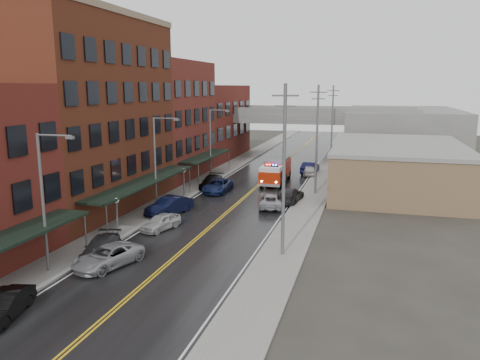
# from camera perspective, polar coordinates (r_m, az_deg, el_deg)

# --- Properties ---
(ground) EXTENTS (220.00, 220.00, 0.00)m
(ground) POSITION_cam_1_polar(r_m,az_deg,el_deg) (23.65, -20.91, -19.37)
(ground) COLOR #2D2B26
(ground) RESTS_ON ground
(road) EXTENTS (11.00, 160.00, 0.02)m
(road) POSITION_cam_1_polar(r_m,az_deg,el_deg) (49.22, 0.11, -2.52)
(road) COLOR black
(road) RESTS_ON ground
(sidewalk_left) EXTENTS (3.00, 160.00, 0.15)m
(sidewalk_left) POSITION_cam_1_polar(r_m,az_deg,el_deg) (51.58, -7.74, -1.91)
(sidewalk_left) COLOR slate
(sidewalk_left) RESTS_ON ground
(sidewalk_right) EXTENTS (3.00, 160.00, 0.15)m
(sidewalk_right) POSITION_cam_1_polar(r_m,az_deg,el_deg) (47.84, 8.58, -2.98)
(sidewalk_right) COLOR slate
(sidewalk_right) RESTS_ON ground
(curb_left) EXTENTS (0.30, 160.00, 0.15)m
(curb_left) POSITION_cam_1_polar(r_m,az_deg,el_deg) (50.96, -6.03, -2.03)
(curb_left) COLOR gray
(curb_left) RESTS_ON ground
(curb_right) EXTENTS (0.30, 160.00, 0.15)m
(curb_right) POSITION_cam_1_polar(r_m,az_deg,el_deg) (48.06, 6.62, -2.86)
(curb_right) COLOR gray
(curb_right) RESTS_ON ground
(brick_building_b) EXTENTS (9.00, 20.00, 18.00)m
(brick_building_b) POSITION_cam_1_polar(r_m,az_deg,el_deg) (47.03, -18.24, 7.36)
(brick_building_b) COLOR #5B2818
(brick_building_b) RESTS_ON ground
(brick_building_c) EXTENTS (9.00, 15.00, 15.00)m
(brick_building_c) POSITION_cam_1_polar(r_m,az_deg,el_deg) (62.42, -9.20, 7.23)
(brick_building_c) COLOR maroon
(brick_building_c) RESTS_ON ground
(brick_building_far) EXTENTS (9.00, 20.00, 12.00)m
(brick_building_far) POSITION_cam_1_polar(r_m,az_deg,el_deg) (78.72, -3.82, 7.07)
(brick_building_far) COLOR maroon
(brick_building_far) RESTS_ON ground
(tan_building) EXTENTS (14.00, 22.00, 5.00)m
(tan_building) POSITION_cam_1_polar(r_m,az_deg,el_deg) (56.92, 18.64, 1.33)
(tan_building) COLOR brown
(tan_building) RESTS_ON ground
(right_far_block) EXTENTS (18.00, 30.00, 8.00)m
(right_far_block) POSITION_cam_1_polar(r_m,az_deg,el_deg) (86.58, 19.08, 5.54)
(right_far_block) COLOR slate
(right_far_block) RESTS_ON ground
(awning_1) EXTENTS (2.60, 18.00, 3.09)m
(awning_1) POSITION_cam_1_polar(r_m,az_deg,el_deg) (44.86, -11.58, -0.22)
(awning_1) COLOR black
(awning_1) RESTS_ON ground
(awning_2) EXTENTS (2.60, 13.00, 3.09)m
(awning_2) POSITION_cam_1_polar(r_m,az_deg,el_deg) (60.72, -4.07, 2.95)
(awning_2) COLOR black
(awning_2) RESTS_ON ground
(globe_lamp_1) EXTENTS (0.44, 0.44, 3.12)m
(globe_lamp_1) POSITION_cam_1_polar(r_m,az_deg,el_deg) (38.53, -14.81, -3.30)
(globe_lamp_1) COLOR #59595B
(globe_lamp_1) RESTS_ON ground
(globe_lamp_2) EXTENTS (0.44, 0.44, 3.12)m
(globe_lamp_2) POSITION_cam_1_polar(r_m,az_deg,el_deg) (50.78, -6.87, 0.48)
(globe_lamp_2) COLOR #59595B
(globe_lamp_2) RESTS_ON ground
(street_lamp_0) EXTENTS (2.64, 0.22, 9.00)m
(street_lamp_0) POSITION_cam_1_polar(r_m,az_deg,el_deg) (31.54, -22.61, -1.64)
(street_lamp_0) COLOR #59595B
(street_lamp_0) RESTS_ON ground
(street_lamp_1) EXTENTS (2.64, 0.22, 9.00)m
(street_lamp_1) POSITION_cam_1_polar(r_m,az_deg,el_deg) (44.95, -10.04, 2.70)
(street_lamp_1) COLOR #59595B
(street_lamp_1) RESTS_ON ground
(street_lamp_2) EXTENTS (2.64, 0.22, 9.00)m
(street_lamp_2) POSITION_cam_1_polar(r_m,az_deg,el_deg) (59.66, -3.41, 4.94)
(street_lamp_2) COLOR #59595B
(street_lamp_2) RESTS_ON ground
(utility_pole_0) EXTENTS (1.80, 0.24, 12.00)m
(utility_pole_0) POSITION_cam_1_polar(r_m,az_deg,el_deg) (32.03, 5.38, 1.42)
(utility_pole_0) COLOR #59595B
(utility_pole_0) RESTS_ON ground
(utility_pole_1) EXTENTS (1.80, 0.24, 12.00)m
(utility_pole_1) POSITION_cam_1_polar(r_m,az_deg,el_deg) (51.66, 9.36, 5.08)
(utility_pole_1) COLOR #59595B
(utility_pole_1) RESTS_ON ground
(utility_pole_2) EXTENTS (1.80, 0.24, 12.00)m
(utility_pole_2) POSITION_cam_1_polar(r_m,az_deg,el_deg) (71.49, 11.16, 6.71)
(utility_pole_2) COLOR #59595B
(utility_pole_2) RESTS_ON ground
(overpass) EXTENTS (40.00, 10.00, 7.50)m
(overpass) POSITION_cam_1_polar(r_m,az_deg,el_deg) (79.31, 6.33, 7.05)
(overpass) COLOR slate
(overpass) RESTS_ON ground
(fire_truck) EXTENTS (3.28, 8.11, 2.95)m
(fire_truck) POSITION_cam_1_polar(r_m,az_deg,el_deg) (58.01, 4.36, 1.17)
(fire_truck) COLOR #B22208
(fire_truck) RESTS_ON ground
(parked_car_left_1) EXTENTS (2.34, 4.32, 1.35)m
(parked_car_left_1) POSITION_cam_1_polar(r_m,az_deg,el_deg) (27.82, -26.73, -13.49)
(parked_car_left_1) COLOR black
(parked_car_left_1) RESTS_ON ground
(parked_car_left_2) EXTENTS (3.76, 5.52, 1.40)m
(parked_car_left_2) POSITION_cam_1_polar(r_m,az_deg,el_deg) (32.65, -15.79, -8.96)
(parked_car_left_2) COLOR gray
(parked_car_left_2) RESTS_ON ground
(parked_car_left_3) EXTENTS (3.09, 5.18, 1.41)m
(parked_car_left_3) POSITION_cam_1_polar(r_m,az_deg,el_deg) (34.44, -16.60, -7.94)
(parked_car_left_3) COLOR #242426
(parked_car_left_3) RESTS_ON ground
(parked_car_left_4) EXTENTS (2.62, 4.26, 1.35)m
(parked_car_left_4) POSITION_cam_1_polar(r_m,az_deg,el_deg) (39.76, -9.64, -5.07)
(parked_car_left_4) COLOR #B3B3B3
(parked_car_left_4) RESTS_ON ground
(parked_car_left_5) EXTENTS (3.30, 5.34, 1.66)m
(parked_car_left_5) POSITION_cam_1_polar(r_m,az_deg,el_deg) (44.25, -8.61, -3.15)
(parked_car_left_5) COLOR black
(parked_car_left_5) RESTS_ON ground
(parked_car_left_6) EXTENTS (2.51, 5.36, 1.48)m
(parked_car_left_6) POSITION_cam_1_polar(r_m,az_deg,el_deg) (53.07, -2.72, -0.71)
(parked_car_left_6) COLOR #14214D
(parked_car_left_6) RESTS_ON ground
(parked_car_left_7) EXTENTS (2.45, 5.23, 1.48)m
(parked_car_left_7) POSITION_cam_1_polar(r_m,az_deg,el_deg) (55.23, -3.49, -0.24)
(parked_car_left_7) COLOR black
(parked_car_left_7) RESTS_ON ground
(parked_car_right_0) EXTENTS (3.12, 5.21, 1.36)m
(parked_car_right_0) POSITION_cam_1_polar(r_m,az_deg,el_deg) (46.47, 3.77, -2.54)
(parked_car_right_0) COLOR #97989E
(parked_car_right_0) RESTS_ON ground
(parked_car_right_1) EXTENTS (2.66, 5.48, 1.54)m
(parked_car_right_1) POSITION_cam_1_polar(r_m,az_deg,el_deg) (48.66, 6.01, -1.83)
(parked_car_right_1) COLOR black
(parked_car_right_1) RESTS_ON ground
(parked_car_right_2) EXTENTS (2.65, 4.42, 1.41)m
(parked_car_right_2) POSITION_cam_1_polar(r_m,az_deg,el_deg) (63.72, 8.36, 1.18)
(parked_car_right_2) COLOR #B4B4B4
(parked_car_right_2) RESTS_ON ground
(parked_car_right_3) EXTENTS (2.18, 5.04, 1.61)m
(parked_car_right_3) POSITION_cam_1_polar(r_m,az_deg,el_deg) (65.26, 8.54, 1.50)
(parked_car_right_3) COLOR black
(parked_car_right_3) RESTS_ON ground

